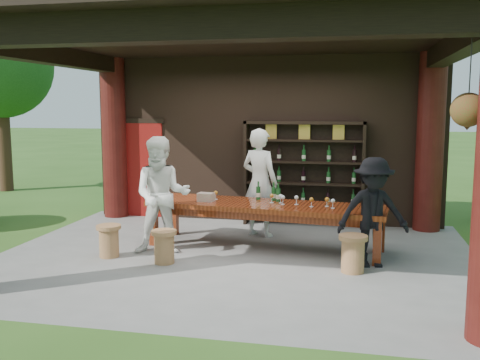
% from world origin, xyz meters
% --- Properties ---
extents(ground, '(90.00, 90.00, 0.00)m').
position_xyz_m(ground, '(0.00, 0.00, 0.00)').
color(ground, '#2D5119').
rests_on(ground, ground).
extents(pavilion, '(7.50, 6.00, 3.60)m').
position_xyz_m(pavilion, '(-0.01, 0.43, 2.13)').
color(pavilion, slate).
rests_on(pavilion, ground).
extents(wine_shelf, '(2.32, 0.35, 2.04)m').
position_xyz_m(wine_shelf, '(0.83, 2.45, 1.03)').
color(wine_shelf, black).
rests_on(wine_shelf, ground).
extents(tasting_table, '(3.98, 1.45, 0.75)m').
position_xyz_m(tasting_table, '(0.37, 0.60, 0.64)').
color(tasting_table, '#5C200D').
rests_on(tasting_table, ground).
extents(stool_near_left, '(0.38, 0.38, 0.50)m').
position_xyz_m(stool_near_left, '(-0.95, -0.55, 0.26)').
color(stool_near_left, '#99673D').
rests_on(stool_near_left, ground).
extents(stool_near_right, '(0.40, 0.40, 0.53)m').
position_xyz_m(stool_near_right, '(1.79, -0.42, 0.28)').
color(stool_near_right, '#99673D').
rests_on(stool_near_right, ground).
extents(stool_far_left, '(0.38, 0.38, 0.50)m').
position_xyz_m(stool_far_left, '(-1.90, -0.40, 0.27)').
color(stool_far_left, '#99673D').
rests_on(stool_far_left, ground).
extents(host, '(0.83, 0.70, 1.93)m').
position_xyz_m(host, '(0.14, 1.45, 0.97)').
color(host, white).
rests_on(host, ground).
extents(guest_woman, '(1.05, 0.91, 1.85)m').
position_xyz_m(guest_woman, '(-1.17, -0.01, 0.93)').
color(guest_woman, white).
rests_on(guest_woman, ground).
extents(guest_man, '(1.14, 0.81, 1.60)m').
position_xyz_m(guest_man, '(2.06, -0.07, 0.80)').
color(guest_man, black).
rests_on(guest_man, ground).
extents(table_bottles, '(0.44, 0.21, 0.31)m').
position_xyz_m(table_bottles, '(0.41, 0.88, 0.90)').
color(table_bottles, '#194C1E').
rests_on(table_bottles, tasting_table).
extents(table_glasses, '(2.04, 0.46, 0.15)m').
position_xyz_m(table_glasses, '(0.77, 0.58, 0.82)').
color(table_glasses, silver).
rests_on(table_glasses, tasting_table).
extents(napkin_basket, '(0.28, 0.21, 0.14)m').
position_xyz_m(napkin_basket, '(-0.62, 0.59, 0.82)').
color(napkin_basket, '#BF6672').
rests_on(napkin_basket, tasting_table).
extents(shrubs, '(15.22, 7.99, 1.36)m').
position_xyz_m(shrubs, '(3.02, 1.14, 0.55)').
color(shrubs, '#194C14').
rests_on(shrubs, ground).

